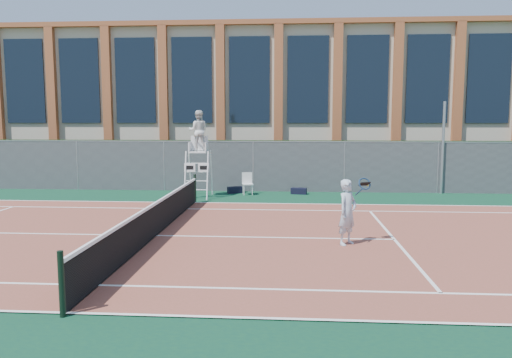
# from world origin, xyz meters

# --- Properties ---
(ground) EXTENTS (120.00, 120.00, 0.00)m
(ground) POSITION_xyz_m (0.00, 0.00, 0.00)
(ground) COLOR #233814
(apron) EXTENTS (36.00, 20.00, 0.01)m
(apron) POSITION_xyz_m (0.00, 1.00, 0.01)
(apron) COLOR #0C3628
(apron) RESTS_ON ground
(tennis_court) EXTENTS (23.77, 10.97, 0.02)m
(tennis_court) POSITION_xyz_m (0.00, 0.00, 0.02)
(tennis_court) COLOR brown
(tennis_court) RESTS_ON apron
(tennis_net) EXTENTS (0.10, 11.30, 1.10)m
(tennis_net) POSITION_xyz_m (0.00, 0.00, 0.54)
(tennis_net) COLOR black
(tennis_net) RESTS_ON ground
(fence) EXTENTS (40.00, 0.06, 2.20)m
(fence) POSITION_xyz_m (0.00, 8.80, 1.10)
(fence) COLOR #595E60
(fence) RESTS_ON ground
(hedge) EXTENTS (40.00, 1.40, 2.20)m
(hedge) POSITION_xyz_m (0.00, 10.00, 1.10)
(hedge) COLOR black
(hedge) RESTS_ON ground
(building) EXTENTS (45.00, 10.60, 8.22)m
(building) POSITION_xyz_m (0.00, 17.95, 4.15)
(building) COLOR #BCB09C
(building) RESTS_ON ground
(steel_pole) EXTENTS (0.12, 0.12, 3.95)m
(steel_pole) POSITION_xyz_m (10.14, 8.70, 1.97)
(steel_pole) COLOR #9EA0A5
(steel_pole) RESTS_ON ground
(umpire_chair) EXTENTS (1.00, 1.54, 3.59)m
(umpire_chair) POSITION_xyz_m (-0.11, 7.05, 2.62)
(umpire_chair) COLOR white
(umpire_chair) RESTS_ON ground
(plastic_chair) EXTENTS (0.52, 0.52, 0.94)m
(plastic_chair) POSITION_xyz_m (1.83, 7.82, 0.56)
(plastic_chair) COLOR silver
(plastic_chair) RESTS_ON apron
(sports_bag_near) EXTENTS (0.70, 0.52, 0.28)m
(sports_bag_near) POSITION_xyz_m (1.26, 8.16, 0.15)
(sports_bag_near) COLOR black
(sports_bag_near) RESTS_ON apron
(sports_bag_far) EXTENTS (0.70, 0.41, 0.26)m
(sports_bag_far) POSITION_xyz_m (4.01, 8.08, 0.14)
(sports_bag_far) COLOR black
(sports_bag_far) RESTS_ON apron
(tennis_player) EXTENTS (0.98, 0.79, 1.68)m
(tennis_player) POSITION_xyz_m (5.09, -0.61, 0.87)
(tennis_player) COLOR silver
(tennis_player) RESTS_ON tennis_court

